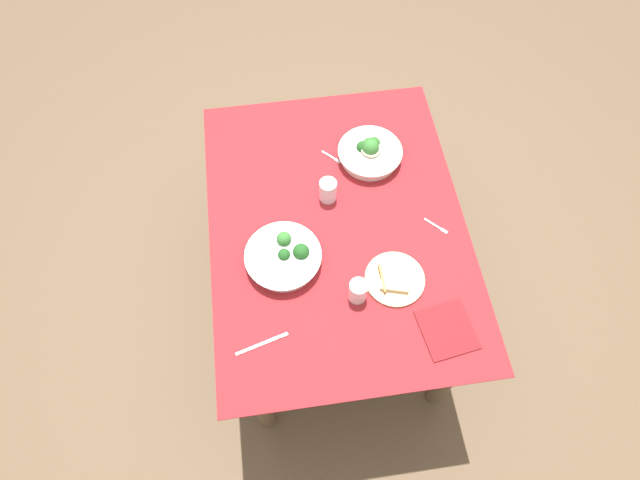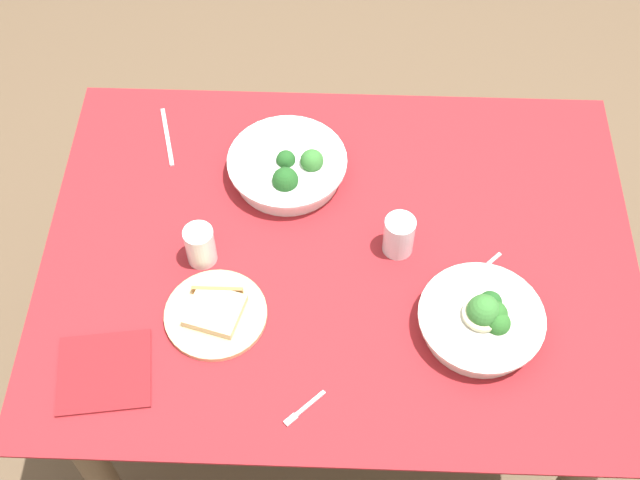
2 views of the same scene
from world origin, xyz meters
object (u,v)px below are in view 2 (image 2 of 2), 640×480
object	(u,v)px
water_glass_side	(200,245)
fork_by_near_bowl	(484,267)
broccoli_bowl_far	(482,320)
water_glass_center	(399,235)
napkin_folded_upper	(104,372)
fork_by_far_bowl	(303,409)
table_knife_left	(167,137)
bread_side_plate	(216,313)
broccoli_bowl_near	(288,167)

from	to	relation	value
water_glass_side	fork_by_near_bowl	bearing A→B (deg)	179.52
broccoli_bowl_far	water_glass_center	xyz separation A→B (m)	(0.17, -0.20, 0.01)
broccoli_bowl_far	water_glass_side	distance (m)	0.61
fork_by_near_bowl	napkin_folded_upper	xyz separation A→B (m)	(0.78, 0.28, 0.00)
fork_by_far_bowl	fork_by_near_bowl	size ratio (longest dim) A/B	1.07
table_knife_left	napkin_folded_upper	bearing A→B (deg)	-18.57
fork_by_far_bowl	fork_by_near_bowl	world-z (taller)	same
water_glass_side	fork_by_far_bowl	distance (m)	0.42
broccoli_bowl_far	table_knife_left	distance (m)	0.88
fork_by_near_bowl	bread_side_plate	bearing A→B (deg)	-31.13
water_glass_side	table_knife_left	distance (m)	0.37
broccoli_bowl_near	table_knife_left	xyz separation A→B (m)	(0.30, -0.11, -0.03)
broccoli_bowl_near	water_glass_side	world-z (taller)	water_glass_side
bread_side_plate	fork_by_near_bowl	world-z (taller)	bread_side_plate
broccoli_bowl_near	water_glass_side	xyz separation A→B (m)	(0.18, 0.24, 0.02)
broccoli_bowl_near	bread_side_plate	world-z (taller)	broccoli_bowl_near
broccoli_bowl_far	broccoli_bowl_near	bearing A→B (deg)	-43.12
broccoli_bowl_far	napkin_folded_upper	size ratio (longest dim) A/B	1.40
broccoli_bowl_near	napkin_folded_upper	bearing A→B (deg)	56.77
broccoli_bowl_near	water_glass_center	xyz separation A→B (m)	(-0.25, 0.20, 0.02)
bread_side_plate	water_glass_center	size ratio (longest dim) A/B	2.21
broccoli_bowl_near	napkin_folded_upper	xyz separation A→B (m)	(0.34, 0.52, -0.03)
bread_side_plate	water_glass_side	size ratio (longest dim) A/B	2.22
bread_side_plate	napkin_folded_upper	world-z (taller)	bread_side_plate
broccoli_bowl_far	water_glass_side	xyz separation A→B (m)	(0.59, -0.15, 0.01)
water_glass_side	water_glass_center	bearing A→B (deg)	-174.49
water_glass_side	broccoli_bowl_near	bearing A→B (deg)	-126.40
fork_by_near_bowl	fork_by_far_bowl	bearing A→B (deg)	-2.49
broccoli_bowl_near	bread_side_plate	xyz separation A→B (m)	(0.13, 0.38, -0.02)
broccoli_bowl_near	bread_side_plate	distance (m)	0.40
broccoli_bowl_far	broccoli_bowl_near	xyz separation A→B (m)	(0.42, -0.39, -0.00)
broccoli_bowl_far	bread_side_plate	world-z (taller)	broccoli_bowl_far
fork_by_near_bowl	napkin_folded_upper	bearing A→B (deg)	-25.18
broccoli_bowl_far	table_knife_left	world-z (taller)	broccoli_bowl_far
water_glass_center	fork_by_near_bowl	bearing A→B (deg)	166.15
fork_by_near_bowl	table_knife_left	world-z (taller)	same
broccoli_bowl_far	water_glass_side	bearing A→B (deg)	-14.57
water_glass_side	napkin_folded_upper	bearing A→B (deg)	59.64
broccoli_bowl_far	napkin_folded_upper	distance (m)	0.77
broccoli_bowl_near	bread_side_plate	bearing A→B (deg)	71.04
water_glass_center	bread_side_plate	bearing A→B (deg)	25.76
water_glass_side	fork_by_far_bowl	bearing A→B (deg)	124.07
broccoli_bowl_far	table_knife_left	bearing A→B (deg)	-34.91
fork_by_far_bowl	table_knife_left	world-z (taller)	same
water_glass_center	water_glass_side	size ratio (longest dim) A/B	1.00
napkin_folded_upper	bread_side_plate	bearing A→B (deg)	-146.44
broccoli_bowl_near	broccoli_bowl_far	bearing A→B (deg)	136.88
napkin_folded_upper	water_glass_center	bearing A→B (deg)	-151.34
fork_by_far_bowl	table_knife_left	size ratio (longest dim) A/B	0.43
napkin_folded_upper	fork_by_far_bowl	bearing A→B (deg)	170.58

